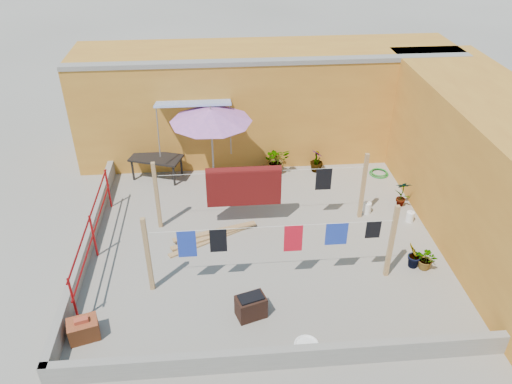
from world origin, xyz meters
The scene contains 21 objects.
ground centered at (0.00, 0.00, 0.00)m, with size 80.00×80.00×0.00m, color #9E998E.
wall_back centered at (0.50, 4.69, 1.61)m, with size 11.00×3.27×3.21m.
wall_right centered at (5.20, 0.00, 1.60)m, with size 2.40×9.00×3.20m, color #C7852B.
parapet_front centered at (0.00, -3.58, 0.22)m, with size 8.30×0.16×0.44m, color gray.
parapet_left centered at (-4.08, 0.00, 0.22)m, with size 0.16×7.30×0.44m, color gray.
red_railing centered at (-3.85, -0.20, 0.72)m, with size 0.05×4.20×1.10m.
clothesline_rig centered at (-0.33, 0.56, 1.03)m, with size 5.09×2.35×1.80m.
patio_umbrella centered at (-1.14, 2.27, 2.26)m, with size 2.69×2.69×2.51m.
outdoor_table centered at (-2.75, 3.20, 0.60)m, with size 1.57×1.13×0.66m.
brick_stack centered at (-3.65, -2.61, 0.20)m, with size 0.63×0.53×0.48m.
lumber_pile centered at (-1.24, 0.21, 0.07)m, with size 2.10×1.14×0.13m.
brazier centered at (-0.50, -2.34, 0.25)m, with size 0.65×0.53×0.51m.
white_basin centered at (0.45, -3.20, 0.04)m, with size 0.47×0.47×0.08m.
water_jug_a centered at (3.70, 0.50, 0.14)m, with size 0.20×0.20×0.31m.
water_jug_b centered at (2.73, 0.96, 0.15)m, with size 0.21×0.21×0.33m.
green_hose centered at (3.62, 2.85, 0.04)m, with size 0.55×0.55×0.08m.
plant_back_a centered at (0.66, 3.20, 0.40)m, with size 0.72×0.63×0.80m, color #22601B.
plant_back_b centered at (1.84, 3.20, 0.34)m, with size 0.38×0.38×0.68m, color #22601B.
plant_right_a centered at (3.70, 1.20, 0.39)m, with size 0.41×0.28×0.77m, color #22601B.
plant_right_b centered at (3.16, -1.21, 0.33)m, with size 0.36×0.29×0.65m, color #22601B.
plant_right_c centered at (3.43, -1.27, 0.27)m, with size 0.48×0.41×0.53m, color #22601B.
Camera 1 is at (-1.00, -9.31, 7.32)m, focal length 35.00 mm.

